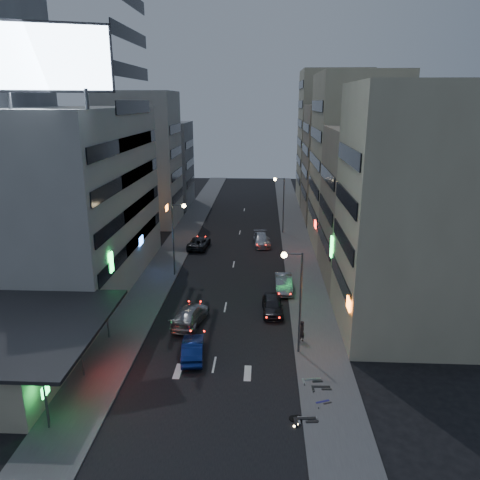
# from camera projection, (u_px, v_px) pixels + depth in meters

# --- Properties ---
(ground) EXTENTS (180.00, 180.00, 0.00)m
(ground) POSITION_uv_depth(u_px,v_px,m) (208.00, 398.00, 30.52)
(ground) COLOR black
(ground) RESTS_ON ground
(sidewalk_left) EXTENTS (4.00, 120.00, 0.12)m
(sidewalk_left) POSITION_uv_depth(u_px,v_px,m) (173.00, 252.00, 59.61)
(sidewalk_left) COLOR #4C4C4F
(sidewalk_left) RESTS_ON ground
(sidewalk_right) EXTENTS (4.00, 120.00, 0.12)m
(sidewalk_right) POSITION_uv_depth(u_px,v_px,m) (299.00, 254.00, 58.81)
(sidewalk_right) COLOR #4C4C4F
(sidewalk_right) RESTS_ON ground
(food_court) EXTENTS (11.00, 13.00, 3.88)m
(food_court) POSITION_uv_depth(u_px,v_px,m) (12.00, 349.00, 32.56)
(food_court) COLOR #BBB392
(food_court) RESTS_ON ground
(white_building) EXTENTS (14.00, 24.00, 18.00)m
(white_building) POSITION_uv_depth(u_px,v_px,m) (64.00, 198.00, 47.94)
(white_building) COLOR #ABABA7
(white_building) RESTS_ON ground
(shophouse_near) EXTENTS (10.00, 11.00, 20.00)m
(shophouse_near) POSITION_uv_depth(u_px,v_px,m) (409.00, 214.00, 36.96)
(shophouse_near) COLOR #BBB392
(shophouse_near) RESTS_ON ground
(shophouse_mid) EXTENTS (11.00, 12.00, 16.00)m
(shophouse_mid) POSITION_uv_depth(u_px,v_px,m) (380.00, 207.00, 48.51)
(shophouse_mid) COLOR gray
(shophouse_mid) RESTS_ON ground
(shophouse_far) EXTENTS (10.00, 14.00, 22.00)m
(shophouse_far) POSITION_uv_depth(u_px,v_px,m) (354.00, 162.00, 60.12)
(shophouse_far) COLOR #BBB392
(shophouse_far) RESTS_ON ground
(far_left_a) EXTENTS (11.00, 10.00, 20.00)m
(far_left_a) POSITION_uv_depth(u_px,v_px,m) (141.00, 159.00, 71.50)
(far_left_a) COLOR #ABABA7
(far_left_a) RESTS_ON ground
(far_left_b) EXTENTS (12.00, 10.00, 15.00)m
(far_left_b) POSITION_uv_depth(u_px,v_px,m) (157.00, 165.00, 84.68)
(far_left_b) COLOR gray
(far_left_b) RESTS_ON ground
(far_right_a) EXTENTS (11.00, 12.00, 18.00)m
(far_right_a) POSITION_uv_depth(u_px,v_px,m) (339.00, 163.00, 75.02)
(far_right_a) COLOR gray
(far_right_a) RESTS_ON ground
(far_right_b) EXTENTS (12.00, 12.00, 24.00)m
(far_right_b) POSITION_uv_depth(u_px,v_px,m) (332.00, 137.00, 87.53)
(far_right_b) COLOR #BBB392
(far_right_b) RESTS_ON ground
(billboard) EXTENTS (9.52, 3.75, 6.20)m
(billboard) POSITION_uv_depth(u_px,v_px,m) (43.00, 58.00, 34.52)
(billboard) COLOR #595B60
(billboard) RESTS_ON white_building
(street_lamp_right_near) EXTENTS (1.60, 0.44, 8.02)m
(street_lamp_right_near) POSITION_uv_depth(u_px,v_px,m) (296.00, 288.00, 34.43)
(street_lamp_right_near) COLOR #595B60
(street_lamp_right_near) RESTS_ON sidewalk_right
(street_lamp_left) EXTENTS (1.60, 0.44, 8.02)m
(street_lamp_left) POSITION_uv_depth(u_px,v_px,m) (176.00, 229.00, 50.34)
(street_lamp_left) COLOR #595B60
(street_lamp_left) RESTS_ON sidewalk_left
(street_lamp_right_far) EXTENTS (1.60, 0.44, 8.02)m
(street_lamp_right_far) POSITION_uv_depth(u_px,v_px,m) (281.00, 197.00, 66.97)
(street_lamp_right_far) COLOR #595B60
(street_lamp_right_far) RESTS_ON sidewalk_right
(parked_car_right_near) EXTENTS (2.03, 4.59, 1.54)m
(parked_car_right_near) POSITION_uv_depth(u_px,v_px,m) (272.00, 305.00, 42.52)
(parked_car_right_near) COLOR #26262B
(parked_car_right_near) RESTS_ON ground
(parked_car_right_mid) EXTENTS (1.71, 4.81, 1.58)m
(parked_car_right_mid) POSITION_uv_depth(u_px,v_px,m) (284.00, 284.00, 47.47)
(parked_car_right_mid) COLOR gray
(parked_car_right_mid) RESTS_ON ground
(parked_car_left) EXTENTS (2.79, 5.42, 1.46)m
(parked_car_left) POSITION_uv_depth(u_px,v_px,m) (199.00, 243.00, 61.33)
(parked_car_left) COLOR #27282D
(parked_car_left) RESTS_ON ground
(parked_car_right_far) EXTENTS (2.63, 5.41, 1.52)m
(parked_car_right_far) POSITION_uv_depth(u_px,v_px,m) (262.00, 240.00, 62.61)
(parked_car_right_far) COLOR #AAADB3
(parked_car_right_far) RESTS_ON ground
(road_car_blue) EXTENTS (2.04, 4.60, 1.47)m
(road_car_blue) POSITION_uv_depth(u_px,v_px,m) (193.00, 349.00, 35.14)
(road_car_blue) COLOR navy
(road_car_blue) RESTS_ON ground
(road_car_silver) EXTENTS (3.14, 5.74, 1.58)m
(road_car_silver) POSITION_uv_depth(u_px,v_px,m) (190.00, 315.00, 40.49)
(road_car_silver) COLOR #A0A3A8
(road_car_silver) RESTS_ON ground
(person) EXTENTS (0.79, 0.76, 1.83)m
(person) POSITION_uv_depth(u_px,v_px,m) (301.00, 331.00, 37.11)
(person) COLOR black
(person) RESTS_ON sidewalk_right
(scooter_black_a) EXTENTS (0.86, 2.10, 1.25)m
(scooter_black_a) POSITION_uv_depth(u_px,v_px,m) (317.00, 408.00, 28.31)
(scooter_black_a) COLOR black
(scooter_black_a) RESTS_ON sidewalk_right
(scooter_silver_a) EXTENTS (0.64, 1.82, 1.11)m
(scooter_silver_a) POSITION_uv_depth(u_px,v_px,m) (318.00, 409.00, 28.34)
(scooter_silver_a) COLOR #9A9CA1
(scooter_silver_a) RESTS_ON sidewalk_right
(scooter_blue) EXTENTS (1.08, 1.70, 0.98)m
(scooter_blue) POSITION_uv_depth(u_px,v_px,m) (329.00, 393.00, 30.05)
(scooter_blue) COLOR navy
(scooter_blue) RESTS_ON sidewalk_right
(scooter_black_b) EXTENTS (0.70, 1.91, 1.15)m
(scooter_black_b) POSITION_uv_depth(u_px,v_px,m) (331.00, 378.00, 31.43)
(scooter_black_b) COLOR black
(scooter_black_b) RESTS_ON sidewalk_right
(scooter_silver_b) EXTENTS (0.88, 2.04, 1.21)m
(scooter_silver_b) POSITION_uv_depth(u_px,v_px,m) (321.00, 370.00, 32.34)
(scooter_silver_b) COLOR #929399
(scooter_silver_b) RESTS_ON sidewalk_right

